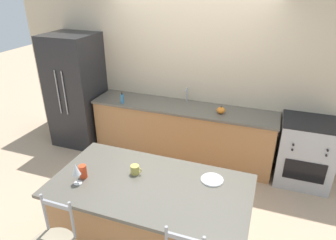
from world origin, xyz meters
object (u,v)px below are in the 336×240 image
(tumbler_cup, at_px, (83,171))
(wine_glass, at_px, (76,170))
(pumpkin_decoration, at_px, (221,110))
(oven_range, at_px, (305,152))
(soap_bottle, at_px, (122,99))
(refrigerator, at_px, (77,91))
(dinner_plate, at_px, (212,179))
(coffee_mug, at_px, (135,170))

(tumbler_cup, bearing_deg, wine_glass, -88.83)
(pumpkin_decoration, bearing_deg, wine_glass, -114.45)
(oven_range, distance_m, soap_bottle, 2.81)
(refrigerator, distance_m, soap_bottle, 0.95)
(dinner_plate, distance_m, coffee_mug, 0.76)
(wine_glass, height_order, pumpkin_decoration, wine_glass)
(wine_glass, distance_m, coffee_mug, 0.57)
(refrigerator, distance_m, coffee_mug, 2.66)
(oven_range, relative_size, soap_bottle, 5.38)
(pumpkin_decoration, height_order, soap_bottle, soap_bottle)
(refrigerator, bearing_deg, tumbler_cup, -53.21)
(tumbler_cup, relative_size, pumpkin_decoration, 1.10)
(oven_range, xyz_separation_m, tumbler_cup, (-2.19, -2.08, 0.52))
(dinner_plate, xyz_separation_m, pumpkin_decoration, (-0.23, 1.65, 0.01))
(pumpkin_decoration, relative_size, soap_bottle, 0.69)
(oven_range, height_order, wine_glass, wine_glass)
(dinner_plate, bearing_deg, soap_bottle, 139.46)
(refrigerator, relative_size, wine_glass, 8.86)
(refrigerator, xyz_separation_m, dinner_plate, (2.71, -1.64, -0.01))
(wine_glass, bearing_deg, coffee_mug, 36.12)
(tumbler_cup, bearing_deg, refrigerator, 126.79)
(dinner_plate, bearing_deg, wine_glass, -158.17)
(dinner_plate, xyz_separation_m, coffee_mug, (-0.75, -0.15, 0.04))
(dinner_plate, distance_m, soap_bottle, 2.33)
(wine_glass, bearing_deg, soap_bottle, 106.05)
(oven_range, distance_m, tumbler_cup, 3.06)
(wine_glass, distance_m, soap_bottle, 2.07)
(oven_range, height_order, coffee_mug, coffee_mug)
(oven_range, bearing_deg, refrigerator, -179.19)
(coffee_mug, bearing_deg, wine_glass, -143.88)
(tumbler_cup, relative_size, soap_bottle, 0.76)
(coffee_mug, distance_m, tumbler_cup, 0.51)
(oven_range, bearing_deg, wine_glass, -135.16)
(tumbler_cup, distance_m, soap_bottle, 1.98)
(dinner_plate, height_order, tumbler_cup, tumbler_cup)
(wine_glass, bearing_deg, refrigerator, 125.52)
(refrigerator, bearing_deg, wine_glass, -54.48)
(refrigerator, height_order, coffee_mug, refrigerator)
(dinner_plate, height_order, coffee_mug, coffee_mug)
(dinner_plate, relative_size, tumbler_cup, 1.63)
(oven_range, distance_m, wine_glass, 3.15)
(refrigerator, height_order, wine_glass, refrigerator)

